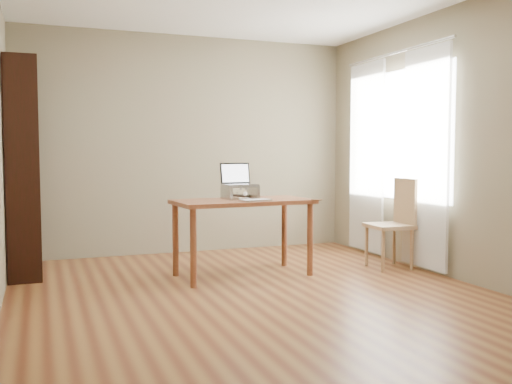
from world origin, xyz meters
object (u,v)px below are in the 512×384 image
Objects in this scene: desk at (243,210)px; cat at (237,193)px; bookshelf at (24,169)px; keyboard at (255,200)px; laptop at (238,180)px; chair at (395,220)px.

cat is at bearing 95.54° from desk.
desk is at bearing -22.27° from bookshelf.
keyboard is (2.04, -1.03, -0.29)m from bookshelf.
laptop is at bearing -18.85° from bookshelf.
keyboard is at bearing -86.29° from laptop.
keyboard is at bearing -81.62° from desk.
desk is 4.16× the size of laptop.
cat is (1.97, -0.70, -0.24)m from bookshelf.
desk is 0.25m from keyboard.
desk is 4.29× the size of keyboard.
laptop reaches higher than cat.
laptop is at bearing 51.51° from cat.
keyboard is 0.34× the size of chair.
laptop is 1.03× the size of keyboard.
chair reaches higher than keyboard.
laptop reaches higher than desk.
chair is at bearing -15.76° from laptop.
bookshelf reaches higher than desk.
desk is 0.20m from cat.
bookshelf is at bearing 159.20° from cat.
chair is at bearing -15.69° from bookshelf.
cat is at bearing 171.99° from chair.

